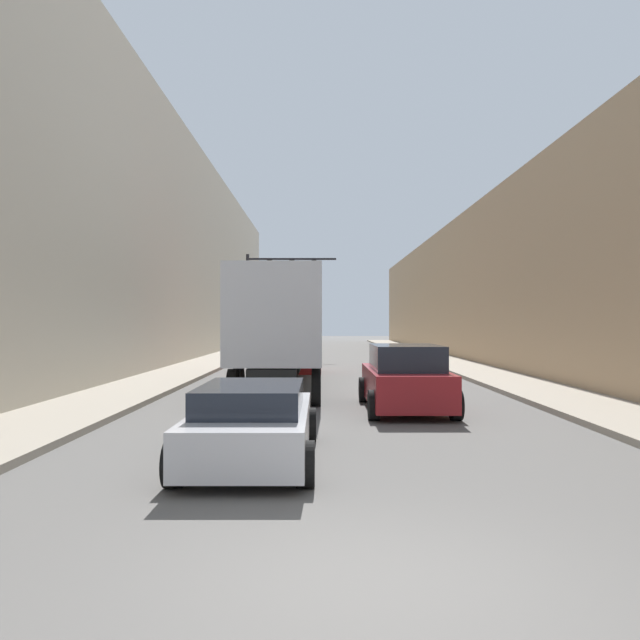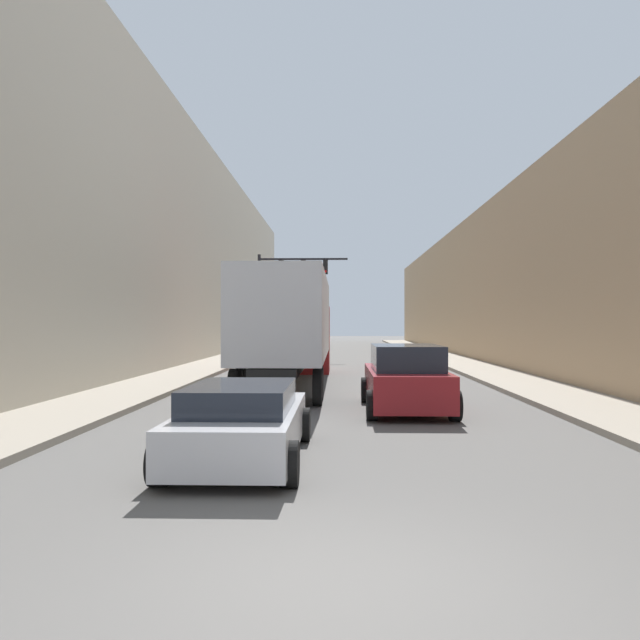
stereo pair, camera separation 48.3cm
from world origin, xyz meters
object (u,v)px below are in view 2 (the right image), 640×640
Objects in this scene: semi_truck at (292,324)px; suv_car at (406,379)px; traffic_signal_gantry at (282,285)px; sedan_car at (243,422)px.

semi_truck is 2.94× the size of suv_car.
traffic_signal_gantry reaches higher than suv_car.
semi_truck is 2.98× the size of sedan_car.
sedan_car is at bearing -89.37° from semi_truck.
sedan_car is 29.46m from traffic_signal_gantry.
suv_car is 0.71× the size of traffic_signal_gantry.
semi_truck is at bearing 90.63° from sedan_car.
traffic_signal_gantry is (-5.29, 23.26, 3.86)m from suv_car.
semi_truck is 12.48m from sedan_car.
suv_car is at bearing 60.72° from sedan_car.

